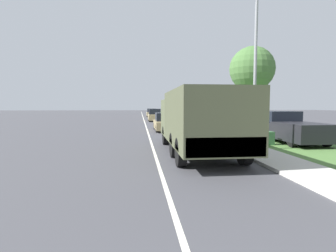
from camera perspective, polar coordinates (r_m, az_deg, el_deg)
ground_plane at (r=37.59m, az=-5.23°, el=1.18°), size 180.00×180.00×0.00m
lane_centre_stripe at (r=37.59m, az=-5.23°, el=1.18°), size 0.12×120.00×0.00m
sidewalk_right at (r=37.93m, az=1.59°, el=1.31°), size 1.80×120.00×0.12m
grass_strip_right at (r=38.78m, az=8.04°, el=1.27°), size 7.00×120.00×0.02m
military_truck at (r=11.55m, az=6.55°, el=1.60°), size 2.59×7.92×2.72m
car_nearest_ahead at (r=22.25m, az=-0.63°, el=0.75°), size 1.78×4.50×1.51m
car_second_ahead at (r=36.41m, az=-2.94°, el=2.28°), size 1.75×4.79×1.70m
car_third_ahead at (r=51.59m, az=-3.63°, el=2.85°), size 1.83×4.67×1.58m
pickup_truck at (r=16.72m, az=24.77°, el=-0.31°), size 2.10×5.06×1.76m
lamp_post at (r=13.27m, az=17.79°, el=16.09°), size 1.69×0.24×8.05m
tree_mid_right at (r=25.22m, az=17.81°, el=11.67°), size 4.00×4.00×7.39m
utility_box at (r=15.06m, az=20.93°, el=-2.49°), size 0.55×0.45×0.70m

